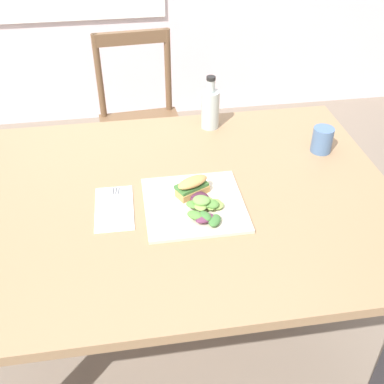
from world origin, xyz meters
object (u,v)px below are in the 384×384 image
at_px(sandwich_half_front, 192,186).
at_px(chair_wooden_far, 141,125).
at_px(bottle_cold_brew, 210,110).
at_px(plate_lunch, 194,204).
at_px(cup_extra_side, 322,140).
at_px(fork_on_napkin, 115,203).
at_px(dining_table, 163,224).

bearing_deg(sandwich_half_front, chair_wooden_far, 96.14).
bearing_deg(chair_wooden_far, bottle_cold_brew, -67.93).
relative_size(plate_lunch, cup_extra_side, 3.30).
distance_m(chair_wooden_far, sandwich_half_front, 1.04).
distance_m(chair_wooden_far, cup_extra_side, 1.04).
xyz_separation_m(chair_wooden_far, cup_extra_side, (0.58, -0.80, 0.34)).
bearing_deg(plate_lunch, fork_on_napkin, 170.27).
bearing_deg(plate_lunch, sandwich_half_front, 87.68).
distance_m(plate_lunch, fork_on_napkin, 0.23).
xyz_separation_m(fork_on_napkin, cup_extra_side, (0.70, 0.19, 0.04)).
bearing_deg(sandwich_half_front, dining_table, 170.82).
relative_size(chair_wooden_far, bottle_cold_brew, 4.44).
bearing_deg(chair_wooden_far, cup_extra_side, -54.26).
bearing_deg(cup_extra_side, plate_lunch, -154.16).
bearing_deg(sandwich_half_front, bottle_cold_brew, 72.43).
height_order(chair_wooden_far, cup_extra_side, chair_wooden_far).
relative_size(chair_wooden_far, fork_on_napkin, 4.68).
bearing_deg(cup_extra_side, sandwich_half_front, -158.57).
xyz_separation_m(sandwich_half_front, bottle_cold_brew, (0.13, 0.41, 0.03)).
bearing_deg(plate_lunch, chair_wooden_far, 95.78).
bearing_deg(plate_lunch, bottle_cold_brew, 73.84).
distance_m(dining_table, fork_on_napkin, 0.18).
distance_m(dining_table, cup_extra_side, 0.60).
bearing_deg(dining_table, fork_on_napkin, -172.03).
height_order(chair_wooden_far, sandwich_half_front, chair_wooden_far).
height_order(sandwich_half_front, cup_extra_side, cup_extra_side).
relative_size(dining_table, fork_on_napkin, 7.56).
bearing_deg(chair_wooden_far, fork_on_napkin, -97.11).
height_order(dining_table, chair_wooden_far, chair_wooden_far).
xyz_separation_m(plate_lunch, fork_on_napkin, (-0.23, 0.04, 0.00)).
relative_size(dining_table, sandwich_half_front, 12.90).
bearing_deg(fork_on_napkin, dining_table, 7.97).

